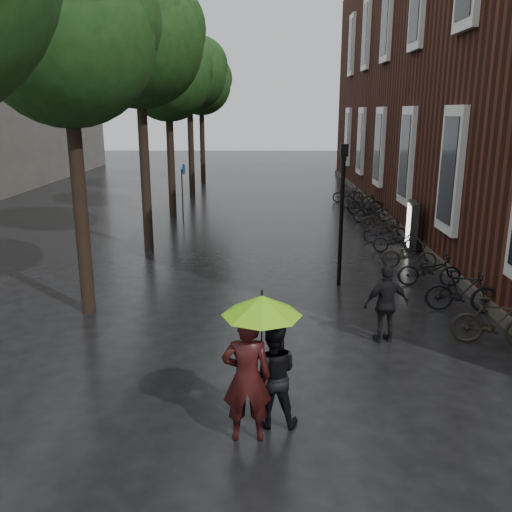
{
  "coord_description": "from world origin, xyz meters",
  "views": [
    {
      "loc": [
        0.1,
        -5.12,
        4.67
      ],
      "look_at": [
        -0.08,
        6.01,
        1.66
      ],
      "focal_mm": 38.0,
      "sensor_mm": 36.0,
      "label": 1
    }
  ],
  "objects_px": {
    "parked_bicycles": "(390,231)",
    "ad_lightbox": "(412,226)",
    "person_black": "(272,375)",
    "pedestrian_walking": "(386,304)",
    "person_burgundy": "(247,378)",
    "lamp_post": "(342,202)"
  },
  "relations": [
    {
      "from": "person_burgundy",
      "to": "ad_lightbox",
      "type": "height_order",
      "value": "person_burgundy"
    },
    {
      "from": "person_black",
      "to": "parked_bicycles",
      "type": "bearing_deg",
      "value": -110.35
    },
    {
      "from": "pedestrian_walking",
      "to": "ad_lightbox",
      "type": "xyz_separation_m",
      "value": [
        2.51,
        7.64,
        0.03
      ]
    },
    {
      "from": "person_burgundy",
      "to": "lamp_post",
      "type": "xyz_separation_m",
      "value": [
        2.3,
        7.26,
        1.34
      ]
    },
    {
      "from": "ad_lightbox",
      "to": "lamp_post",
      "type": "distance_m",
      "value": 5.11
    },
    {
      "from": "pedestrian_walking",
      "to": "lamp_post",
      "type": "relative_size",
      "value": 0.43
    },
    {
      "from": "person_burgundy",
      "to": "person_black",
      "type": "relative_size",
      "value": 1.18
    },
    {
      "from": "pedestrian_walking",
      "to": "ad_lightbox",
      "type": "bearing_deg",
      "value": -120.89
    },
    {
      "from": "pedestrian_walking",
      "to": "person_black",
      "type": "bearing_deg",
      "value": 40.01
    },
    {
      "from": "person_black",
      "to": "lamp_post",
      "type": "distance_m",
      "value": 7.29
    },
    {
      "from": "parked_bicycles",
      "to": "lamp_post",
      "type": "xyz_separation_m",
      "value": [
        -2.47,
        -4.87,
        1.86
      ]
    },
    {
      "from": "parked_bicycles",
      "to": "ad_lightbox",
      "type": "distance_m",
      "value": 1.16
    },
    {
      "from": "pedestrian_walking",
      "to": "lamp_post",
      "type": "bearing_deg",
      "value": -95.76
    },
    {
      "from": "parked_bicycles",
      "to": "ad_lightbox",
      "type": "relative_size",
      "value": 11.04
    },
    {
      "from": "person_black",
      "to": "parked_bicycles",
      "type": "height_order",
      "value": "person_black"
    },
    {
      "from": "ad_lightbox",
      "to": "person_black",
      "type": "bearing_deg",
      "value": -105.73
    },
    {
      "from": "person_black",
      "to": "ad_lightbox",
      "type": "relative_size",
      "value": 0.98
    },
    {
      "from": "pedestrian_walking",
      "to": "parked_bicycles",
      "type": "relative_size",
      "value": 0.09
    },
    {
      "from": "person_black",
      "to": "parked_bicycles",
      "type": "distance_m",
      "value": 12.54
    },
    {
      "from": "person_black",
      "to": "ad_lightbox",
      "type": "bearing_deg",
      "value": -114.24
    },
    {
      "from": "person_burgundy",
      "to": "ad_lightbox",
      "type": "xyz_separation_m",
      "value": [
        5.27,
        11.16,
        -0.13
      ]
    },
    {
      "from": "person_black",
      "to": "parked_bicycles",
      "type": "relative_size",
      "value": 0.09
    }
  ]
}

